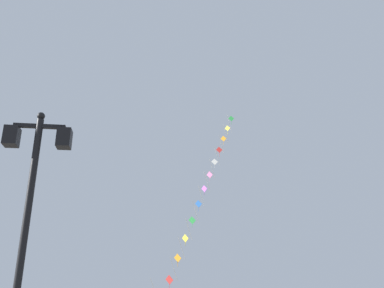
% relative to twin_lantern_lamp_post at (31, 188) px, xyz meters
% --- Properties ---
extents(twin_lantern_lamp_post, '(1.32, 0.28, 5.22)m').
position_rel_twin_lantern_lamp_post_xyz_m(twin_lantern_lamp_post, '(0.00, 0.00, 0.00)').
color(twin_lantern_lamp_post, black).
rests_on(twin_lantern_lamp_post, ground_plane).
extents(kite_train, '(6.74, 9.53, 16.34)m').
position_rel_twin_lantern_lamp_post_xyz_m(kite_train, '(6.17, 19.09, 5.24)').
color(kite_train, brown).
rests_on(kite_train, ground_plane).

